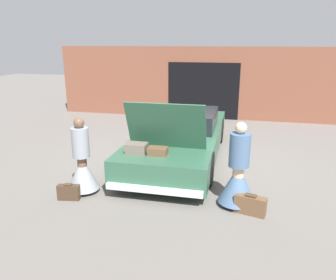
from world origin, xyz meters
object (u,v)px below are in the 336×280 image
at_px(car, 180,137).
at_px(person_right, 238,177).
at_px(suitcase_beside_left_person, 69,192).
at_px(suitcase_beside_right_person, 250,205).
at_px(person_left, 82,166).

bearing_deg(car, person_right, -57.50).
xyz_separation_m(car, person_right, (1.54, -2.42, 0.01)).
height_order(suitcase_beside_left_person, suitcase_beside_right_person, suitcase_beside_right_person).
xyz_separation_m(car, person_left, (-1.54, -2.53, -0.01)).
height_order(person_right, suitcase_beside_left_person, person_right).
relative_size(person_right, suitcase_beside_right_person, 2.77).
bearing_deg(suitcase_beside_right_person, person_left, 176.81).
bearing_deg(car, person_left, -121.32).
distance_m(person_left, suitcase_beside_left_person, 0.58).
bearing_deg(person_left, suitcase_beside_left_person, -27.01).
xyz_separation_m(person_right, suitcase_beside_right_person, (0.25, -0.29, -0.39)).
bearing_deg(suitcase_beside_right_person, person_right, 130.09).
bearing_deg(person_right, suitcase_beside_right_person, -128.81).
height_order(person_left, suitcase_beside_right_person, person_left).
xyz_separation_m(person_right, suitcase_beside_left_person, (-3.20, -0.51, -0.41)).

